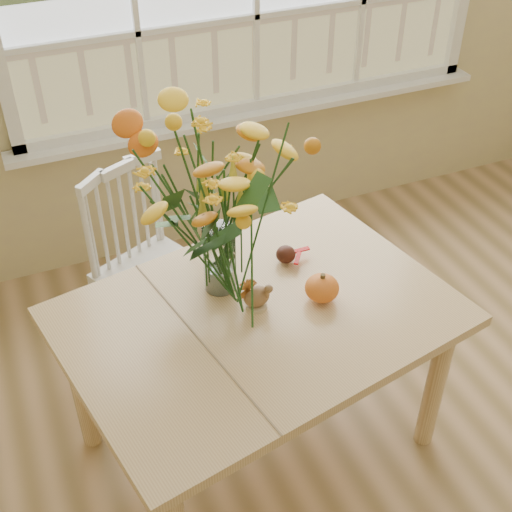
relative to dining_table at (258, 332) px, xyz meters
name	(u,v)px	position (x,y,z in m)	size (l,w,h in m)	color
dining_table	(258,332)	(0.00, 0.00, 0.00)	(1.39, 1.11, 0.67)	tan
windsor_chair	(142,255)	(-0.23, 0.69, -0.10)	(0.51, 0.50, 0.85)	white
flower_vase	(217,197)	(-0.07, 0.17, 0.46)	(0.51, 0.51, 0.61)	white
pumpkin	(322,289)	(0.22, -0.02, 0.14)	(0.11, 0.11, 0.09)	orange
turkey_figurine	(257,297)	(0.00, 0.03, 0.14)	(0.09, 0.07, 0.11)	#CCB78C
dark_gourd	(286,255)	(0.19, 0.21, 0.12)	(0.13, 0.10, 0.06)	#38160F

